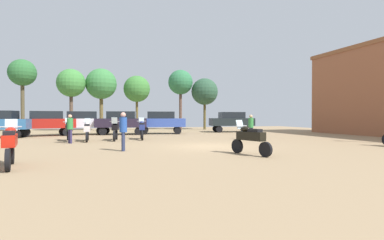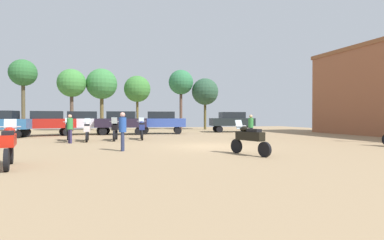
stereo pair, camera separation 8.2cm
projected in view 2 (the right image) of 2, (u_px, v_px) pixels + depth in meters
name	position (u px, v px, depth m)	size (l,w,h in m)	color
ground_plane	(207.00, 146.00, 15.76)	(44.00, 52.00, 0.02)	#9A7E5B
motorcycle_1	(87.00, 130.00, 18.87)	(0.62, 2.18, 1.46)	black
motorcycle_2	(115.00, 129.00, 19.48)	(0.66, 2.21, 1.51)	black
motorcycle_3	(142.00, 129.00, 20.36)	(0.62, 2.19, 1.50)	black
motorcycle_4	(249.00, 138.00, 12.22)	(0.85, 2.11, 1.44)	black
motorcycle_7	(69.00, 130.00, 19.03)	(0.66, 2.26, 1.48)	black
motorcycle_8	(9.00, 144.00, 9.27)	(0.69, 2.23, 1.51)	black
car_1	(232.00, 120.00, 29.74)	(4.52, 2.42, 2.00)	black
car_2	(161.00, 121.00, 26.72)	(4.57, 2.61, 2.00)	black
car_4	(122.00, 121.00, 25.70)	(4.57, 2.61, 2.00)	black
car_5	(83.00, 121.00, 25.61)	(4.32, 1.85, 2.00)	black
car_6	(47.00, 121.00, 23.91)	(4.54, 2.48, 2.00)	black
person_1	(70.00, 126.00, 17.39)	(0.47, 0.47, 1.70)	#2E274D
person_2	(251.00, 125.00, 19.91)	(0.36, 0.36, 1.70)	#32294A
person_3	(123.00, 128.00, 13.57)	(0.41, 0.41, 1.78)	#262E4C
tree_1	(72.00, 84.00, 31.87)	(3.00, 3.00, 6.66)	brown
tree_2	(137.00, 89.00, 34.40)	(3.05, 3.05, 6.28)	brown
tree_4	(102.00, 84.00, 33.30)	(3.41, 3.41, 6.92)	brown
tree_5	(181.00, 83.00, 35.10)	(2.90, 2.90, 7.07)	brown
tree_6	(23.00, 74.00, 29.94)	(2.67, 2.67, 7.32)	#4C432D
tree_7	(205.00, 92.00, 35.40)	(3.17, 3.17, 6.11)	brown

